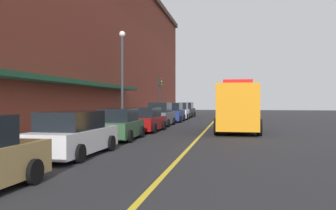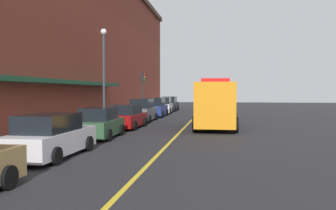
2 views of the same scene
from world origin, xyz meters
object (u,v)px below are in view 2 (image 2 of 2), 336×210
at_px(parked_car_2, 100,124).
at_px(parking_meter_3, 134,107).
at_px(parked_car_1, 51,137).
at_px(parked_car_7, 170,104).
at_px(parking_meter_0, 54,123).
at_px(parked_car_5, 156,108).
at_px(parking_meter_2, 160,102).
at_px(street_lamp_left, 104,66).
at_px(parked_car_4, 142,111).
at_px(traffic_light_near, 143,85).
at_px(utility_truck, 217,105).
at_px(parked_car_3, 126,117).
at_px(parked_car_6, 164,106).

xyz_separation_m(parked_car_2, parking_meter_3, (-1.33, 13.62, 0.28)).
distance_m(parked_car_1, parking_meter_3, 19.47).
xyz_separation_m(parked_car_7, parking_meter_0, (-1.37, -30.57, 0.19)).
distance_m(parked_car_1, parked_car_5, 22.74).
xyz_separation_m(parking_meter_2, street_lamp_left, (-0.60, -21.92, 3.34)).
distance_m(parked_car_4, traffic_light_near, 6.70).
relative_size(parked_car_2, utility_truck, 0.51).
bearing_deg(parking_meter_3, parked_car_3, -80.24).
bearing_deg(parking_meter_3, parking_meter_2, 90.00).
relative_size(parked_car_1, parked_car_5, 1.10).
bearing_deg(traffic_light_near, parked_car_3, -83.47).
height_order(parked_car_7, street_lamp_left, street_lamp_left).
distance_m(parked_car_4, utility_truck, 7.76).
bearing_deg(traffic_light_near, utility_truck, -54.97).
distance_m(parked_car_3, parked_car_6, 16.93).
relative_size(parking_meter_0, street_lamp_left, 0.19).
xyz_separation_m(parked_car_6, street_lamp_left, (-1.99, -15.61, 3.53)).
bearing_deg(parked_car_5, parked_car_3, 179.86).
xyz_separation_m(parked_car_7, utility_truck, (6.22, -21.34, 0.73)).
height_order(parked_car_1, traffic_light_near, traffic_light_near).
bearing_deg(street_lamp_left, parked_car_7, 84.68).
relative_size(parked_car_1, utility_truck, 0.59).
distance_m(parked_car_2, parked_car_6, 22.32).
xyz_separation_m(parking_meter_0, parking_meter_3, (0.00, 16.37, 0.00)).
bearing_deg(utility_truck, traffic_light_near, -143.91).
distance_m(parked_car_3, parked_car_4, 5.65).
bearing_deg(parking_meter_3, traffic_light_near, 89.02).
bearing_deg(parked_car_4, parked_car_2, 179.92).
bearing_deg(utility_truck, street_lamp_left, -90.48).
bearing_deg(utility_truck, parked_car_1, -25.87).
relative_size(utility_truck, street_lamp_left, 1.19).
xyz_separation_m(parked_car_3, parked_car_5, (0.03, 11.55, 0.11)).
bearing_deg(parked_car_7, utility_truck, -163.17).
bearing_deg(utility_truck, parking_meter_3, -132.19).
height_order(parked_car_4, parking_meter_0, parked_car_4).
bearing_deg(parked_car_7, parked_car_4, -179.51).
relative_size(parking_meter_2, parking_meter_3, 1.00).
bearing_deg(street_lamp_left, parking_meter_3, 85.04).
bearing_deg(parked_car_4, parking_meter_3, 27.43).
bearing_deg(traffic_light_near, parked_car_5, -11.29).
relative_size(parked_car_3, parked_car_5, 1.04).
xyz_separation_m(parked_car_5, street_lamp_left, (-2.04, -10.24, 3.52)).
height_order(parking_meter_0, street_lamp_left, street_lamp_left).
xyz_separation_m(parked_car_1, utility_truck, (6.24, 12.29, 0.80)).
distance_m(parked_car_1, parking_meter_0, 3.35).
bearing_deg(parked_car_6, parked_car_1, 177.61).
bearing_deg(parked_car_2, utility_truck, -45.07).
height_order(parked_car_3, parking_meter_0, parked_car_3).
distance_m(parked_car_4, parking_meter_0, 13.86).
bearing_deg(parked_car_1, parked_car_7, 0.90).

